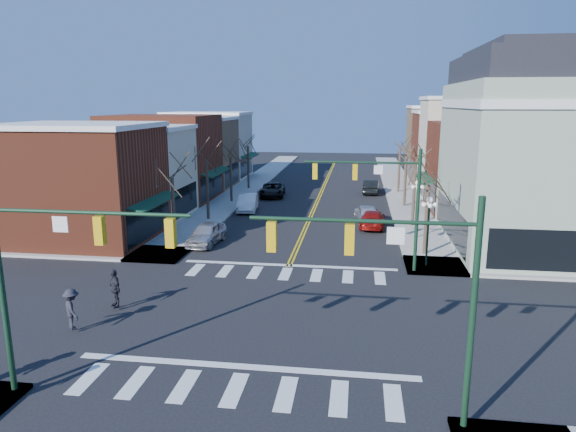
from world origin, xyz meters
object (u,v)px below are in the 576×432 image
at_px(car_right_mid, 367,213).
at_px(pedestrian_dark_a, 115,288).
at_px(victorian_corner, 548,149).
at_px(pedestrian_dark_b, 72,309).
at_px(lamppost_midblock, 417,199).
at_px(car_left_far, 273,190).
at_px(lamppost_corner, 429,220).
at_px(car_right_far, 371,187).
at_px(car_left_mid, 248,203).
at_px(car_right_near, 372,219).
at_px(car_left_near, 207,234).

relative_size(car_right_mid, pedestrian_dark_a, 2.38).
xyz_separation_m(victorian_corner, pedestrian_dark_b, (-24.47, -17.18, -5.60)).
bearing_deg(lamppost_midblock, pedestrian_dark_a, -135.75).
bearing_deg(lamppost_midblock, car_left_far, 129.67).
relative_size(lamppost_corner, car_right_far, 0.96).
bearing_deg(car_left_mid, pedestrian_dark_b, -101.34).
bearing_deg(victorian_corner, car_left_mid, 158.63).
distance_m(car_right_near, pedestrian_dark_b, 24.89).
xyz_separation_m(victorian_corner, lamppost_midblock, (-8.30, 0.50, -3.70)).
distance_m(victorian_corner, pedestrian_dark_b, 30.43).
bearing_deg(pedestrian_dark_a, pedestrian_dark_b, -60.84).
bearing_deg(pedestrian_dark_a, lamppost_corner, 72.82).
xyz_separation_m(car_left_mid, car_right_mid, (10.74, -3.09, -0.02)).
height_order(car_right_far, pedestrian_dark_b, pedestrian_dark_b).
height_order(car_left_mid, car_right_mid, car_left_mid).
bearing_deg(car_left_near, victorian_corner, 11.47).
xyz_separation_m(lamppost_corner, lamppost_midblock, (0.00, 6.50, 0.00)).
xyz_separation_m(car_right_mid, car_right_far, (0.62, 14.00, -0.01)).
bearing_deg(pedestrian_dark_a, lamppost_midblock, 88.05).
height_order(car_right_mid, pedestrian_dark_a, pedestrian_dark_a).
bearing_deg(lamppost_corner, car_left_far, 120.44).
xyz_separation_m(victorian_corner, car_left_near, (-22.87, -2.71, -5.90)).
height_order(car_left_far, car_right_mid, car_right_mid).
height_order(car_left_near, car_left_far, car_left_near).
relative_size(car_left_near, car_right_far, 0.98).
height_order(lamppost_corner, car_left_mid, lamppost_corner).
bearing_deg(victorian_corner, lamppost_midblock, 176.55).
distance_m(car_left_mid, car_left_far, 7.58).
distance_m(car_right_far, pedestrian_dark_b, 39.24).
xyz_separation_m(car_left_far, car_right_near, (10.13, -12.38, -0.05)).
distance_m(car_left_mid, car_right_near, 12.18).
relative_size(car_right_mid, car_right_far, 0.98).
bearing_deg(victorian_corner, car_right_far, 119.36).
height_order(car_left_near, car_right_near, car_left_near).
relative_size(car_left_mid, car_right_near, 1.00).
height_order(car_left_far, pedestrian_dark_a, pedestrian_dark_a).
distance_m(lamppost_corner, car_left_mid, 20.57).
height_order(victorian_corner, pedestrian_dark_b, victorian_corner).
height_order(lamppost_midblock, car_right_near, lamppost_midblock).
xyz_separation_m(car_left_near, pedestrian_dark_b, (-1.60, -14.47, 0.30)).
xyz_separation_m(car_left_near, car_right_near, (11.60, 6.62, -0.08)).
bearing_deg(car_left_near, car_left_mid, 92.55).
xyz_separation_m(car_right_near, car_right_mid, (-0.43, 1.78, 0.08)).
xyz_separation_m(car_right_near, pedestrian_dark_a, (-12.53, -18.51, 0.40)).
relative_size(car_left_far, car_right_far, 1.15).
bearing_deg(pedestrian_dark_a, car_left_far, 129.35).
bearing_deg(car_left_mid, victorian_corner, -28.22).
bearing_deg(car_right_mid, car_left_far, -54.56).
relative_size(car_left_mid, car_left_far, 0.90).
height_order(car_left_near, car_right_far, car_left_near).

